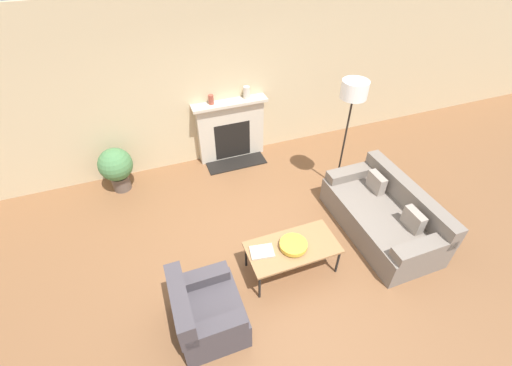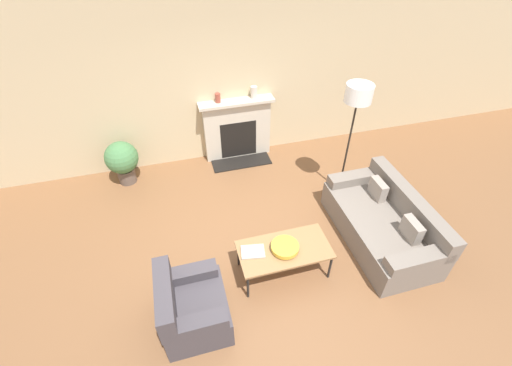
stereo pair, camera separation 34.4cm
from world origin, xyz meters
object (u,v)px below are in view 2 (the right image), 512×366
Objects in this scene: couch at (383,223)px; book at (253,252)px; bowl at (285,247)px; mantel_vase_center_left at (254,92)px; mantel_vase_left at (218,98)px; potted_plant at (122,160)px; armchair_near at (191,307)px; fireplace at (237,130)px; floor_lamp at (357,103)px; coffee_table at (284,250)px.

book is at bearing -86.03° from couch.
bowl is 1.68× the size of mantel_vase_center_left.
book is at bearing -92.58° from mantel_vase_left.
mantel_vase_center_left reaches higher than potted_plant.
mantel_vase_center_left is at bearing -26.76° from armchair_near.
bowl is at bearing 0.44° from book.
armchair_near is 1.05× the size of potted_plant.
mantel_vase_center_left is (1.62, 3.21, 0.96)m from armchair_near.
mantel_vase_left is (0.98, 3.21, 0.93)m from armchair_near.
fireplace reaches higher than potted_plant.
floor_lamp is at bearing -53.23° from mantel_vase_center_left.
bowl is at bearing -51.40° from potted_plant.
armchair_near is at bearing -162.83° from bowl.
mantel_vase_center_left is at bearing 84.20° from book.
book is (-1.98, -0.14, 0.18)m from couch.
mantel_vase_center_left reaches higher than bowl.
coffee_table is at bearing 88.50° from bowl.
mantel_vase_left is at bearing 177.41° from fireplace.
couch is at bearing -32.97° from potted_plant.
armchair_near is 2.33× the size of bowl.
mantel_vase_left is 0.21× the size of potted_plant.
mantel_vase_left is at bearing 95.64° from coffee_table.
fireplace is 0.77m from mantel_vase_center_left.
bowl is at bearing -72.83° from armchair_near.
mantel_vase_center_left is 0.27× the size of potted_plant.
potted_plant is at bearing -170.92° from mantel_vase_left.
fireplace reaches higher than armchair_near.
bowl is at bearing -82.68° from couch.
book is at bearing 172.51° from coffee_table.
book is 2.55m from floor_lamp.
book is 0.17× the size of floor_lamp.
potted_plant is at bearing 160.93° from floor_lamp.
mantel_vase_center_left is (-1.11, 1.49, -0.38)m from floor_lamp.
mantel_vase_center_left is at bearing 82.66° from bowl.
mantel_vase_center_left is at bearing 82.64° from coffee_table.
floor_lamp reaches higher than fireplace.
bowl is 2.93m from mantel_vase_left.
floor_lamp is (1.48, 1.33, 1.13)m from bowl.
armchair_near reaches higher than book.
fireplace is 2.80m from coffee_table.
floor_lamp is (2.73, 1.72, 1.33)m from armchair_near.
armchair_near reaches higher than coffee_table.
bowl is 2.29m from floor_lamp.
bowl is 1.08× the size of book.
couch is 5.64× the size of book.
mantel_vase_left is 1.93m from potted_plant.
fireplace is 0.70× the size of floor_lamp.
fireplace is at bearing -2.59° from mantel_vase_left.
floor_lamp reaches higher than armchair_near.
couch is 2.34× the size of potted_plant.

